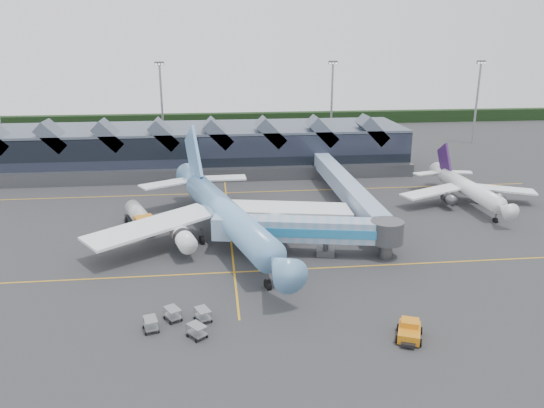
{
  "coord_description": "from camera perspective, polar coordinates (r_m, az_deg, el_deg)",
  "views": [
    {
      "loc": [
        -2.13,
        -69.3,
        28.31
      ],
      "look_at": [
        6.17,
        4.19,
        5.0
      ],
      "focal_mm": 35.0,
      "sensor_mm": 36.0,
      "label": 1
    }
  ],
  "objects": [
    {
      "name": "light_masts",
      "position": [
        135.04,
        3.52,
        10.73
      ],
      "size": [
        132.4,
        42.56,
        22.45
      ],
      "color": "gray",
      "rests_on": "ground"
    },
    {
      "name": "jet_bridge",
      "position": [
        71.47,
        4.92,
        -2.89
      ],
      "size": [
        25.41,
        8.44,
        5.25
      ],
      "rotation": [
        0.0,
        0.0,
        -0.2
      ],
      "color": "#79A3CA",
      "rests_on": "ground"
    },
    {
      "name": "main_airliner",
      "position": [
        76.53,
        -5.2,
        -0.83
      ],
      "size": [
        38.56,
        45.29,
        14.8
      ],
      "rotation": [
        0.0,
        0.0,
        0.28
      ],
      "color": "#74A3EB",
      "rests_on": "ground"
    },
    {
      "name": "fuel_truck",
      "position": [
        84.27,
        -14.18,
        -1.28
      ],
      "size": [
        5.69,
        10.3,
        3.49
      ],
      "rotation": [
        0.0,
        0.0,
        0.34
      ],
      "color": "black",
      "rests_on": "ground"
    },
    {
      "name": "pushback_tug",
      "position": [
        55.13,
        14.56,
        -13.1
      ],
      "size": [
        3.45,
        4.25,
        1.71
      ],
      "rotation": [
        0.0,
        0.0,
        -0.39
      ],
      "color": "#C97412",
      "rests_on": "ground"
    },
    {
      "name": "ground",
      "position": [
        74.89,
        -4.35,
        -4.77
      ],
      "size": [
        260.0,
        260.0,
        0.0
      ],
      "primitive_type": "plane",
      "color": "#2D2D30",
      "rests_on": "ground"
    },
    {
      "name": "taxi_stripes",
      "position": [
        84.23,
        -4.62,
        -2.2
      ],
      "size": [
        120.0,
        60.0,
        0.01
      ],
      "color": "orange",
      "rests_on": "ground"
    },
    {
      "name": "regional_jet",
      "position": [
        99.65,
        20.25,
        1.66
      ],
      "size": [
        24.99,
        27.14,
        9.35
      ],
      "rotation": [
        0.0,
        0.0,
        0.02
      ],
      "color": "white",
      "rests_on": "ground"
    },
    {
      "name": "terminal",
      "position": [
        119.02,
        -7.77,
        5.98
      ],
      "size": [
        90.0,
        22.25,
        12.52
      ],
      "color": "black",
      "rests_on": "ground"
    },
    {
      "name": "baggage_carts",
      "position": [
        56.04,
        -9.78,
        -12.23
      ],
      "size": [
        7.01,
        5.97,
        1.36
      ],
      "rotation": [
        0.0,
        0.0,
        0.42
      ],
      "color": "gray",
      "rests_on": "ground"
    },
    {
      "name": "tree_line_far",
      "position": [
        181.23,
        -5.78,
        9.06
      ],
      "size": [
        260.0,
        4.0,
        4.0
      ],
      "primitive_type": "cube",
      "color": "black",
      "rests_on": "ground"
    }
  ]
}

